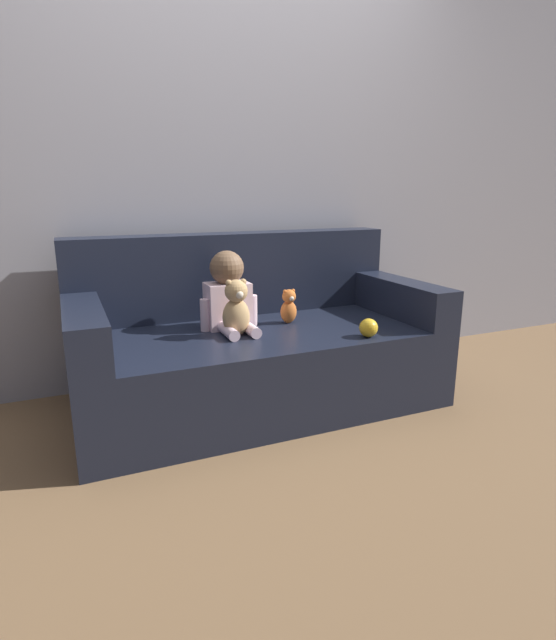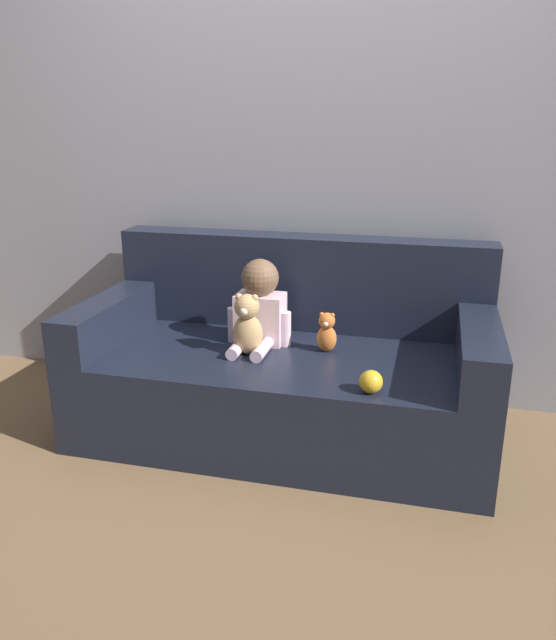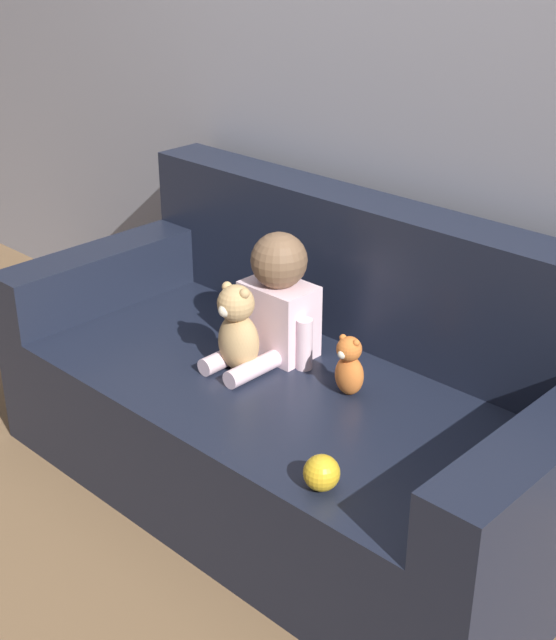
{
  "view_description": "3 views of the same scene",
  "coord_description": "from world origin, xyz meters",
  "px_view_note": "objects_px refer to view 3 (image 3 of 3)",
  "views": [
    {
      "loc": [
        -0.86,
        -2.22,
        1.05
      ],
      "look_at": [
        0.06,
        -0.12,
        0.46
      ],
      "focal_mm": 28.0,
      "sensor_mm": 36.0,
      "label": 1
    },
    {
      "loc": [
        0.61,
        -2.47,
        1.36
      ],
      "look_at": [
        -0.02,
        -0.04,
        0.54
      ],
      "focal_mm": 35.0,
      "sensor_mm": 36.0,
      "label": 2
    },
    {
      "loc": [
        1.52,
        -1.65,
        1.65
      ],
      "look_at": [
        -0.01,
        -0.05,
        0.59
      ],
      "focal_mm": 50.0,
      "sensor_mm": 36.0,
      "label": 3
    }
  ],
  "objects_px": {
    "plush_toy_side": "(349,366)",
    "toy_ball": "(322,473)",
    "couch": "(306,399)",
    "teddy_bear_brown": "(238,329)",
    "person_baby": "(276,303)"
  },
  "relations": [
    {
      "from": "person_baby",
      "to": "plush_toy_side",
      "type": "relative_size",
      "value": 2.15
    },
    {
      "from": "plush_toy_side",
      "to": "teddy_bear_brown",
      "type": "bearing_deg",
      "value": -160.57
    },
    {
      "from": "couch",
      "to": "teddy_bear_brown",
      "type": "height_order",
      "value": "couch"
    },
    {
      "from": "plush_toy_side",
      "to": "toy_ball",
      "type": "relative_size",
      "value": 2.03
    },
    {
      "from": "person_baby",
      "to": "teddy_bear_brown",
      "type": "bearing_deg",
      "value": -94.07
    },
    {
      "from": "person_baby",
      "to": "toy_ball",
      "type": "relative_size",
      "value": 4.37
    },
    {
      "from": "person_baby",
      "to": "couch",
      "type": "bearing_deg",
      "value": -1.98
    },
    {
      "from": "couch",
      "to": "plush_toy_side",
      "type": "relative_size",
      "value": 9.98
    },
    {
      "from": "couch",
      "to": "teddy_bear_brown",
      "type": "distance_m",
      "value": 0.31
    },
    {
      "from": "plush_toy_side",
      "to": "toy_ball",
      "type": "height_order",
      "value": "plush_toy_side"
    },
    {
      "from": "couch",
      "to": "toy_ball",
      "type": "xyz_separation_m",
      "value": [
        0.42,
        -0.41,
        0.15
      ]
    },
    {
      "from": "person_baby",
      "to": "toy_ball",
      "type": "bearing_deg",
      "value": -37.2
    },
    {
      "from": "plush_toy_side",
      "to": "person_baby",
      "type": "bearing_deg",
      "value": 173.92
    },
    {
      "from": "teddy_bear_brown",
      "to": "toy_ball",
      "type": "relative_size",
      "value": 3.08
    },
    {
      "from": "couch",
      "to": "plush_toy_side",
      "type": "xyz_separation_m",
      "value": [
        0.18,
        -0.03,
        0.19
      ]
    }
  ]
}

